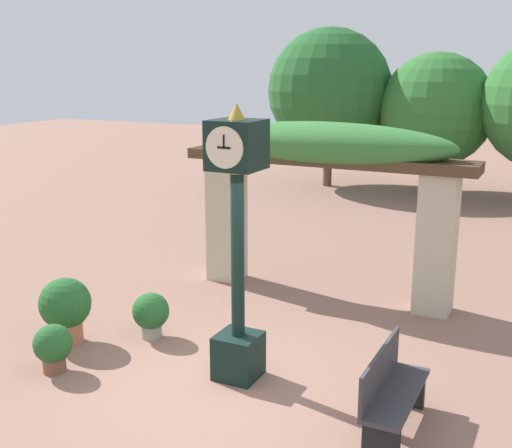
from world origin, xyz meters
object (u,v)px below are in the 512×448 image
potted_plant_far_left (151,313)px  pedestal_clock (238,241)px  park_bench (391,392)px  potted_plant_near_left (53,346)px  potted_plant_near_right (65,307)px

potted_plant_far_left → pedestal_clock: bearing=-16.7°
potted_plant_far_left → park_bench: size_ratio=0.47×
potted_plant_near_left → potted_plant_far_left: (0.50, 1.43, 0.02)m
pedestal_clock → potted_plant_near_left: 2.77m
potted_plant_near_left → potted_plant_far_left: bearing=70.9°
potted_plant_near_left → potted_plant_far_left: potted_plant_far_left is taller
potted_plant_near_right → park_bench: bearing=-1.9°
pedestal_clock → park_bench: 2.45m
park_bench → potted_plant_far_left: bearing=77.4°
potted_plant_near_right → potted_plant_far_left: bearing=34.7°
potted_plant_near_left → pedestal_clock: bearing=23.0°
potted_plant_far_left → potted_plant_near_left: bearing=-109.1°
pedestal_clock → potted_plant_near_left: size_ratio=5.36×
pedestal_clock → potted_plant_far_left: pedestal_clock is taller
pedestal_clock → potted_plant_near_left: bearing=-157.0°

